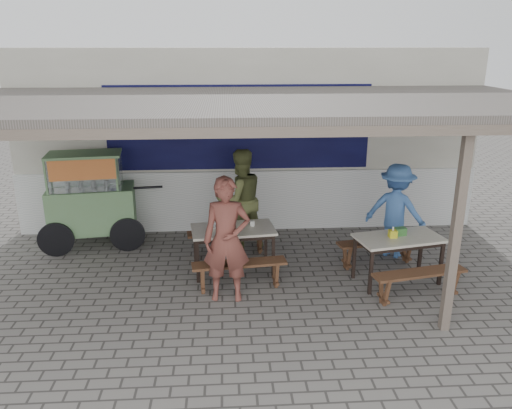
{
  "coord_description": "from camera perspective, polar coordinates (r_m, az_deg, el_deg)",
  "views": [
    {
      "loc": [
        -0.47,
        -6.47,
        3.57
      ],
      "look_at": [
        -0.01,
        0.9,
        1.18
      ],
      "focal_mm": 35.0,
      "sensor_mm": 36.0,
      "label": 1
    }
  ],
  "objects": [
    {
      "name": "condiment_jar",
      "position": [
        8.09,
        -0.43,
        -2.16
      ],
      "size": [
        0.08,
        0.08,
        0.09
      ],
      "primitive_type": "cylinder",
      "color": "silver",
      "rests_on": "table_left"
    },
    {
      "name": "patron_right_table",
      "position": [
        8.93,
        15.69,
        -0.69
      ],
      "size": [
        1.22,
        1.1,
        1.65
      ],
      "primitive_type": "imported",
      "rotation": [
        0.0,
        0.0,
        2.55
      ],
      "color": "#4572B9",
      "rests_on": "ground"
    },
    {
      "name": "ground",
      "position": [
        7.41,
        0.51,
        -10.9
      ],
      "size": [
        60.0,
        60.0,
        0.0
      ],
      "primitive_type": "plane",
      "color": "#67625D",
      "rests_on": "ground"
    },
    {
      "name": "condiment_bowl",
      "position": [
        8.05,
        -4.45,
        -2.46
      ],
      "size": [
        0.2,
        0.2,
        0.05
      ],
      "primitive_type": "imported",
      "rotation": [
        0.0,
        0.0,
        0.01
      ],
      "color": "white",
      "rests_on": "table_left"
    },
    {
      "name": "table_left",
      "position": [
        8.04,
        -2.63,
        -3.25
      ],
      "size": [
        1.4,
        0.88,
        0.75
      ],
      "rotation": [
        0.0,
        0.0,
        0.12
      ],
      "color": "beige",
      "rests_on": "ground"
    },
    {
      "name": "patron_wall_side",
      "position": [
        8.91,
        -1.81,
        0.58
      ],
      "size": [
        1.09,
        0.99,
        1.83
      ],
      "primitive_type": "imported",
      "rotation": [
        0.0,
        0.0,
        3.55
      ],
      "color": "#5F6536",
      "rests_on": "ground"
    },
    {
      "name": "warung_roof",
      "position": [
        7.44,
        0.19,
        11.31
      ],
      "size": [
        9.0,
        4.21,
        2.81
      ],
      "color": "#5E5650",
      "rests_on": "ground"
    },
    {
      "name": "vendor_cart",
      "position": [
        9.48,
        -18.42,
        0.89
      ],
      "size": [
        2.13,
        1.05,
        1.74
      ],
      "rotation": [
        0.0,
        0.0,
        0.13
      ],
      "color": "#628C5D",
      "rests_on": "ground"
    },
    {
      "name": "bench_left_wall",
      "position": [
        8.77,
        -3.19,
        -3.76
      ],
      "size": [
        1.44,
        0.45,
        0.45
      ],
      "rotation": [
        0.0,
        0.0,
        0.12
      ],
      "color": "brown",
      "rests_on": "ground"
    },
    {
      "name": "patron_street_side",
      "position": [
        7.1,
        -3.37,
        -4.06
      ],
      "size": [
        0.69,
        0.47,
        1.83
      ],
      "primitive_type": "imported",
      "rotation": [
        0.0,
        0.0,
        -0.05
      ],
      "color": "brown",
      "rests_on": "ground"
    },
    {
      "name": "bench_right_street",
      "position": [
        7.65,
        18.14,
        -8.07
      ],
      "size": [
        1.43,
        0.55,
        0.45
      ],
      "rotation": [
        0.0,
        0.0,
        0.2
      ],
      "color": "brown",
      "rests_on": "ground"
    },
    {
      "name": "back_wall",
      "position": [
        10.23,
        -0.9,
        7.49
      ],
      "size": [
        9.0,
        1.28,
        3.5
      ],
      "color": "beige",
      "rests_on": "ground"
    },
    {
      "name": "tissue_box",
      "position": [
        7.89,
        15.36,
        -3.24
      ],
      "size": [
        0.12,
        0.12,
        0.12
      ],
      "primitive_type": "cube",
      "rotation": [
        0.0,
        0.0,
        0.02
      ],
      "color": "gold",
      "rests_on": "table_right"
    },
    {
      "name": "bench_left_street",
      "position": [
        7.57,
        -1.91,
        -7.41
      ],
      "size": [
        1.44,
        0.45,
        0.45
      ],
      "rotation": [
        0.0,
        0.0,
        0.12
      ],
      "color": "brown",
      "rests_on": "ground"
    },
    {
      "name": "bench_right_wall",
      "position": [
        8.6,
        13.74,
        -4.71
      ],
      "size": [
        1.43,
        0.55,
        0.45
      ],
      "rotation": [
        0.0,
        0.0,
        0.2
      ],
      "color": "brown",
      "rests_on": "ground"
    },
    {
      "name": "donation_box",
      "position": [
        8.01,
        16.11,
        -2.98
      ],
      "size": [
        0.2,
        0.16,
        0.12
      ],
      "primitive_type": "cube",
      "rotation": [
        0.0,
        0.0,
        0.21
      ],
      "color": "#377333",
      "rests_on": "table_right"
    },
    {
      "name": "table_right",
      "position": [
        7.99,
        16.0,
        -4.11
      ],
      "size": [
        1.41,
        0.92,
        0.75
      ],
      "rotation": [
        0.0,
        0.0,
        0.2
      ],
      "color": "beige",
      "rests_on": "ground"
    }
  ]
}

